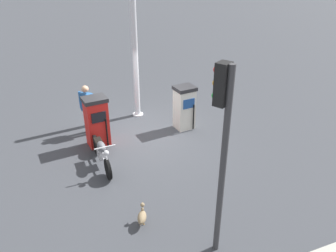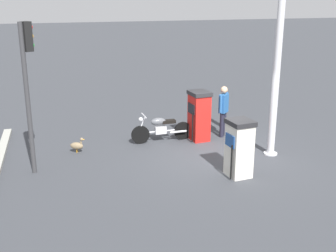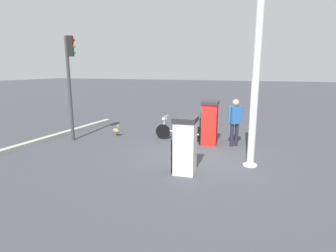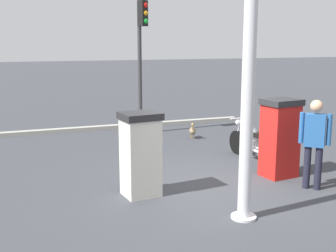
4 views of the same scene
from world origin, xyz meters
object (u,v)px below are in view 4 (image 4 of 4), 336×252
(attendant_person, at_px, (315,138))
(wandering_duck, at_px, (193,130))
(motorcycle_near_pump, at_px, (253,142))
(canopy_support_pole, at_px, (249,77))
(fuel_pump_far, at_px, (140,154))
(fuel_pump_near, at_px, (280,138))
(roadside_traffic_light, at_px, (141,45))

(attendant_person, height_order, wandering_duck, attendant_person)
(attendant_person, bearing_deg, motorcycle_near_pump, -1.50)
(wandering_duck, relative_size, canopy_support_pole, 0.10)
(fuel_pump_far, bearing_deg, motorcycle_near_pump, -68.87)
(fuel_pump_near, xyz_separation_m, canopy_support_pole, (-1.59, 1.81, 1.40))
(motorcycle_near_pump, distance_m, canopy_support_pole, 3.86)
(attendant_person, distance_m, wandering_duck, 4.81)
(fuel_pump_far, relative_size, wandering_duck, 3.15)
(attendant_person, height_order, roadside_traffic_light, roadside_traffic_light)
(fuel_pump_near, bearing_deg, fuel_pump_far, 90.00)
(fuel_pump_far, relative_size, motorcycle_near_pump, 0.76)
(fuel_pump_far, xyz_separation_m, attendant_person, (-0.88, -3.08, 0.20))
(motorcycle_near_pump, xyz_separation_m, canopy_support_pole, (-2.81, 1.98, 1.77))
(motorcycle_near_pump, relative_size, roadside_traffic_light, 0.51)
(fuel_pump_far, bearing_deg, attendant_person, -105.99)
(motorcycle_near_pump, bearing_deg, fuel_pump_near, 172.22)
(fuel_pump_far, height_order, wandering_duck, fuel_pump_far)
(fuel_pump_near, distance_m, attendant_person, 0.90)
(fuel_pump_far, relative_size, roadside_traffic_light, 0.39)
(fuel_pump_near, bearing_deg, canopy_support_pole, 131.32)
(fuel_pump_near, distance_m, motorcycle_near_pump, 1.28)
(fuel_pump_far, distance_m, canopy_support_pole, 2.44)
(wandering_duck, xyz_separation_m, roadside_traffic_light, (1.15, 1.14, 2.42))
(attendant_person, relative_size, roadside_traffic_light, 0.43)
(motorcycle_near_pump, bearing_deg, roadside_traffic_light, 20.46)
(fuel_pump_near, relative_size, canopy_support_pole, 0.35)
(fuel_pump_far, height_order, roadside_traffic_light, roadside_traffic_light)
(fuel_pump_near, height_order, canopy_support_pole, canopy_support_pole)
(attendant_person, height_order, canopy_support_pole, canopy_support_pole)
(wandering_duck, bearing_deg, attendant_person, -177.25)
(fuel_pump_far, xyz_separation_m, canopy_support_pole, (-1.59, -1.16, 1.44))
(motorcycle_near_pump, distance_m, wandering_duck, 2.68)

